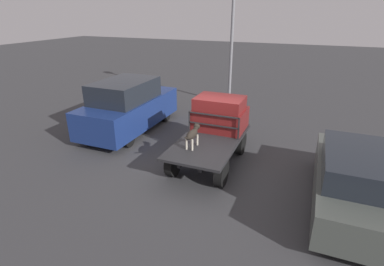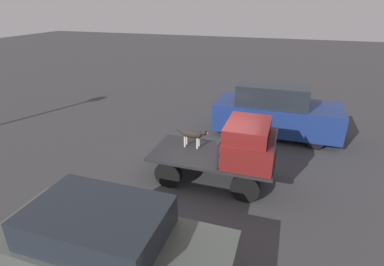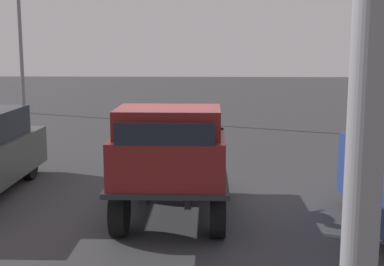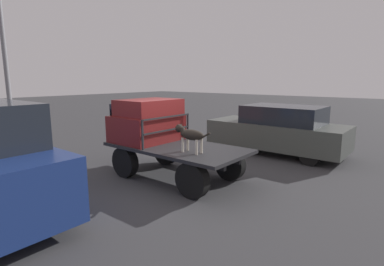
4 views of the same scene
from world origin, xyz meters
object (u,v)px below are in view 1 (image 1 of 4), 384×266
Objects in this scene: parked_pickup_far at (129,106)px; parked_sedan at (357,181)px; light_pole_near at (233,5)px; dog at (193,134)px; flatbed_truck at (209,147)px.

parked_sedan is at bearing -111.43° from parked_pickup_far.
dog is at bearing -172.57° from light_pole_near.
dog is 8.51m from light_pole_near.
light_pole_near reaches higher than dog.
parked_pickup_far is 0.71× the size of light_pole_near.
dog is at bearing 156.05° from flatbed_truck.
flatbed_truck is at bearing -169.41° from light_pole_near.
flatbed_truck is 3.51× the size of dog.
parked_pickup_far is at bearing 74.31° from dog.
light_pole_near is (7.89, 5.47, 4.11)m from parked_sedan.
parked_pickup_far reaches higher than flatbed_truck.
light_pole_near reaches higher than parked_sedan.
light_pole_near is at bearing 10.59° from flatbed_truck.
parked_pickup_far is (2.23, 3.79, -0.24)m from dog.
dog is 0.23× the size of parked_sedan.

